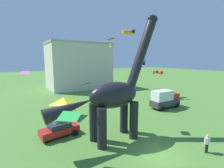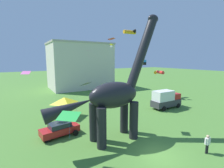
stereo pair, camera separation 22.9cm
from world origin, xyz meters
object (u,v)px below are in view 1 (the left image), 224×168
parked_box_truck (165,99)px  kite_near_low (25,73)px  kite_trailing (158,72)px  festival_canopy_tent (64,100)px  kite_mid_right (88,51)px  kite_mid_left (86,84)px  kite_high_left (69,116)px  kite_drifting (143,62)px  dinosaur_sculpture (114,95)px  kite_far_right (129,32)px  kite_high_right (111,39)px  kite_apex (110,46)px  person_vendor_side (207,142)px  parked_sedan_left (60,129)px

parked_box_truck → kite_near_low: size_ratio=4.82×
kite_trailing → festival_canopy_tent: bearing=-175.5°
kite_mid_right → kite_mid_left: bearing=-114.1°
kite_mid_right → kite_high_left: bearing=-117.1°
kite_mid_right → kite_drifting: kite_mid_right is taller
dinosaur_sculpture → kite_trailing: (18.93, 11.54, 0.81)m
kite_mid_right → kite_trailing: (13.56, -7.49, -4.66)m
kite_mid_left → kite_drifting: 20.39m
festival_canopy_tent → parked_box_truck: bearing=-16.2°
parked_box_truck → kite_far_right: bearing=86.9°
parked_box_truck → kite_mid_left: kite_mid_left is taller
kite_mid_right → kite_high_right: bearing=-102.9°
kite_far_right → kite_apex: 6.37m
dinosaur_sculpture → person_vendor_side: (6.02, -6.75, -3.85)m
parked_box_truck → kite_high_left: bearing=-159.2°
festival_canopy_tent → kite_mid_right: kite_mid_right is taller
kite_trailing → parked_box_truck: bearing=-127.3°
parked_sedan_left → person_vendor_side: person_vendor_side is taller
festival_canopy_tent → kite_near_low: bearing=-150.8°
festival_canopy_tent → person_vendor_side: bearing=-62.4°
kite_near_low → kite_high_right: 10.85m
dinosaur_sculpture → kite_mid_right: dinosaur_sculpture is taller
kite_mid_right → kite_high_left: kite_mid_right is taller
kite_far_right → kite_high_right: bearing=-134.2°
person_vendor_side → festival_canopy_tent: festival_canopy_tent is taller
festival_canopy_tent → kite_far_right: kite_far_right is taller
person_vendor_side → kite_trailing: size_ratio=0.70×
kite_trailing → dinosaur_sculpture: bearing=-148.6°
kite_trailing → person_vendor_side: bearing=-125.2°
kite_mid_right → kite_apex: (4.07, -2.76, 1.10)m
parked_box_truck → kite_mid_left: (-16.55, -3.80, 4.50)m
parked_sedan_left → kite_drifting: 22.28m
person_vendor_side → kite_high_left: bearing=114.6°
kite_near_low → kite_high_right: size_ratio=0.90×
parked_box_truck → kite_apex: (-4.52, 11.24, 9.86)m
kite_trailing → kite_high_left: (-24.23, -13.39, -1.57)m
kite_apex → kite_trailing: bearing=-26.5°
person_vendor_side → kite_mid_right: 27.42m
kite_high_left → kite_drifting: kite_drifting is taller
kite_high_left → dinosaur_sculpture: bearing=19.2°
parked_sedan_left → kite_mid_left: (2.22, -2.63, 5.34)m
festival_canopy_tent → kite_far_right: size_ratio=1.01×
dinosaur_sculpture → kite_mid_right: bearing=71.0°
parked_box_truck → kite_mid_right: 18.62m
festival_canopy_tent → kite_far_right: bearing=21.8°
dinosaur_sculpture → parked_sedan_left: dinosaur_sculpture is taller
festival_canopy_tent → kite_drifting: bearing=6.7°
kite_high_left → kite_drifting: bearing=34.5°
parked_box_truck → kite_mid_right: bearing=122.6°
parked_box_truck → kite_mid_right: kite_mid_right is taller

